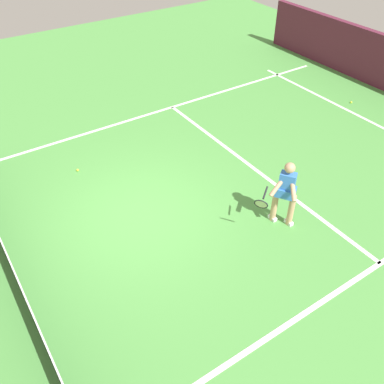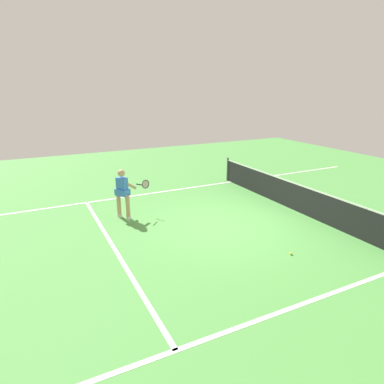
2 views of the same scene
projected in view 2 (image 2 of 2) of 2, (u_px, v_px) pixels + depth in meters
The scene contains 7 objects.
ground_plane at pixel (223, 225), 9.96m from camera, with size 26.59×26.59×0.00m, color #4C9342.
service_line_marking at pixel (114, 248), 8.57m from camera, with size 7.80×0.10×0.01m, color white.
sideline_left_marking at pixel (172, 190), 13.29m from camera, with size 0.10×18.45×0.01m, color white.
sideline_right_marking at pixel (327, 295), 6.63m from camera, with size 0.10×18.45×0.01m, color white.
court_net at pixel (296, 197), 11.00m from camera, with size 8.48×0.08×1.00m.
tennis_player at pixel (123, 192), 10.31m from camera, with size 0.69×1.14×1.55m.
tennis_ball_mid at pixel (291, 254), 8.21m from camera, with size 0.07×0.07×0.07m, color #D1E533.
Camera 2 is at (7.82, -4.94, 3.94)m, focal length 31.45 mm.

